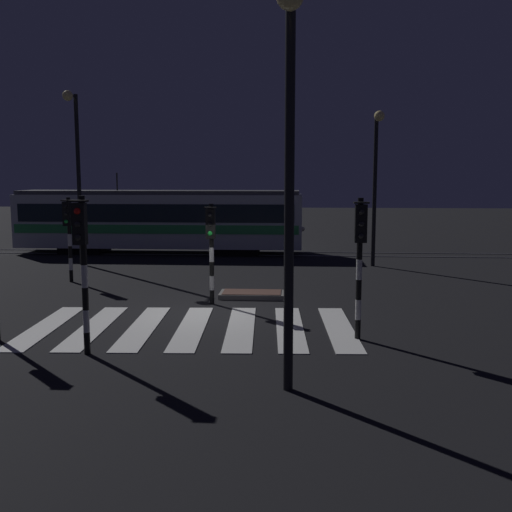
{
  "coord_description": "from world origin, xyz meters",
  "views": [
    {
      "loc": [
        2.73,
        -16.81,
        3.93
      ],
      "look_at": [
        1.42,
        2.07,
        1.4
      ],
      "focal_mm": 41.49,
      "sensor_mm": 36.0,
      "label": 1
    }
  ],
  "objects_px": {
    "street_lamp_trackside_left": "(76,158)",
    "traffic_light_corner_near_right": "(360,247)",
    "street_lamp_trackside_right": "(376,169)",
    "traffic_light_kerb_mid_left": "(82,251)",
    "tram": "(160,220)",
    "traffic_light_corner_far_left": "(68,227)",
    "street_lamp_near_kerb": "(289,148)",
    "traffic_light_median_centre": "(211,239)"
  },
  "relations": [
    {
      "from": "traffic_light_corner_far_left",
      "to": "street_lamp_near_kerb",
      "type": "distance_m",
      "value": 14.03
    },
    {
      "from": "traffic_light_corner_near_right",
      "to": "traffic_light_kerb_mid_left",
      "type": "distance_m",
      "value": 6.38
    },
    {
      "from": "traffic_light_kerb_mid_left",
      "to": "traffic_light_corner_far_left",
      "type": "xyz_separation_m",
      "value": [
        -3.84,
        8.95,
        -0.23
      ]
    },
    {
      "from": "street_lamp_trackside_left",
      "to": "traffic_light_corner_near_right",
      "type": "bearing_deg",
      "value": -45.77
    },
    {
      "from": "tram",
      "to": "traffic_light_corner_near_right",
      "type": "bearing_deg",
      "value": -61.83
    },
    {
      "from": "street_lamp_trackside_left",
      "to": "traffic_light_kerb_mid_left",
      "type": "bearing_deg",
      "value": -69.06
    },
    {
      "from": "traffic_light_kerb_mid_left",
      "to": "street_lamp_near_kerb",
      "type": "height_order",
      "value": "street_lamp_near_kerb"
    },
    {
      "from": "traffic_light_corner_far_left",
      "to": "street_lamp_near_kerb",
      "type": "height_order",
      "value": "street_lamp_near_kerb"
    },
    {
      "from": "traffic_light_kerb_mid_left",
      "to": "traffic_light_median_centre",
      "type": "bearing_deg",
      "value": 69.38
    },
    {
      "from": "traffic_light_median_centre",
      "to": "street_lamp_trackside_right",
      "type": "bearing_deg",
      "value": 53.87
    },
    {
      "from": "street_lamp_trackside_left",
      "to": "tram",
      "type": "distance_m",
      "value": 6.05
    },
    {
      "from": "traffic_light_kerb_mid_left",
      "to": "traffic_light_corner_far_left",
      "type": "distance_m",
      "value": 9.74
    },
    {
      "from": "traffic_light_corner_far_left",
      "to": "street_lamp_trackside_left",
      "type": "distance_m",
      "value": 5.13
    },
    {
      "from": "street_lamp_trackside_right",
      "to": "tram",
      "type": "bearing_deg",
      "value": 158.73
    },
    {
      "from": "traffic_light_corner_far_left",
      "to": "street_lamp_near_kerb",
      "type": "bearing_deg",
      "value": -52.86
    },
    {
      "from": "traffic_light_median_centre",
      "to": "tram",
      "type": "height_order",
      "value": "tram"
    },
    {
      "from": "street_lamp_trackside_right",
      "to": "traffic_light_corner_far_left",
      "type": "bearing_deg",
      "value": -158.45
    },
    {
      "from": "street_lamp_trackside_left",
      "to": "street_lamp_trackside_right",
      "type": "bearing_deg",
      "value": 2.07
    },
    {
      "from": "traffic_light_corner_far_left",
      "to": "traffic_light_corner_near_right",
      "type": "bearing_deg",
      "value": -36.08
    },
    {
      "from": "traffic_light_corner_near_right",
      "to": "traffic_light_kerb_mid_left",
      "type": "relative_size",
      "value": 0.97
    },
    {
      "from": "traffic_light_corner_far_left",
      "to": "tram",
      "type": "relative_size",
      "value": 0.21
    },
    {
      "from": "street_lamp_trackside_right",
      "to": "traffic_light_median_centre",
      "type": "bearing_deg",
      "value": -126.13
    },
    {
      "from": "traffic_light_median_centre",
      "to": "traffic_light_kerb_mid_left",
      "type": "bearing_deg",
      "value": -110.62
    },
    {
      "from": "traffic_light_corner_far_left",
      "to": "traffic_light_median_centre",
      "type": "bearing_deg",
      "value": -31.06
    },
    {
      "from": "traffic_light_median_centre",
      "to": "street_lamp_trackside_left",
      "type": "bearing_deg",
      "value": 132.36
    },
    {
      "from": "traffic_light_kerb_mid_left",
      "to": "tram",
      "type": "relative_size",
      "value": 0.24
    },
    {
      "from": "traffic_light_median_centre",
      "to": "tram",
      "type": "xyz_separation_m",
      "value": [
        -4.47,
        12.31,
        -0.31
      ]
    },
    {
      "from": "street_lamp_trackside_left",
      "to": "street_lamp_trackside_right",
      "type": "xyz_separation_m",
      "value": [
        13.08,
        0.47,
        -0.48
      ]
    },
    {
      "from": "tram",
      "to": "traffic_light_corner_far_left",
      "type": "bearing_deg",
      "value": -99.05
    },
    {
      "from": "traffic_light_corner_far_left",
      "to": "tram",
      "type": "bearing_deg",
      "value": 80.95
    },
    {
      "from": "street_lamp_near_kerb",
      "to": "street_lamp_trackside_right",
      "type": "xyz_separation_m",
      "value": [
        3.53,
        15.72,
        -0.16
      ]
    },
    {
      "from": "traffic_light_median_centre",
      "to": "tram",
      "type": "distance_m",
      "value": 13.1
    },
    {
      "from": "street_lamp_trackside_left",
      "to": "street_lamp_near_kerb",
      "type": "xyz_separation_m",
      "value": [
        9.55,
        -15.24,
        -0.33
      ]
    },
    {
      "from": "traffic_light_corner_far_left",
      "to": "street_lamp_near_kerb",
      "type": "xyz_separation_m",
      "value": [
        8.35,
        -11.02,
        2.33
      ]
    },
    {
      "from": "traffic_light_corner_near_right",
      "to": "street_lamp_trackside_right",
      "type": "distance_m",
      "value": 12.29
    },
    {
      "from": "traffic_light_corner_near_right",
      "to": "traffic_light_median_centre",
      "type": "distance_m",
      "value": 5.58
    },
    {
      "from": "street_lamp_trackside_left",
      "to": "tram",
      "type": "bearing_deg",
      "value": 60.3
    },
    {
      "from": "traffic_light_corner_near_right",
      "to": "street_lamp_trackside_left",
      "type": "height_order",
      "value": "street_lamp_trackside_left"
    },
    {
      "from": "traffic_light_median_centre",
      "to": "street_lamp_trackside_left",
      "type": "distance_m",
      "value": 10.84
    },
    {
      "from": "traffic_light_corner_near_right",
      "to": "traffic_light_kerb_mid_left",
      "type": "bearing_deg",
      "value": -164.9
    },
    {
      "from": "traffic_light_corner_near_right",
      "to": "street_lamp_trackside_left",
      "type": "relative_size",
      "value": 0.46
    },
    {
      "from": "traffic_light_kerb_mid_left",
      "to": "street_lamp_trackside_right",
      "type": "relative_size",
      "value": 0.53
    }
  ]
}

